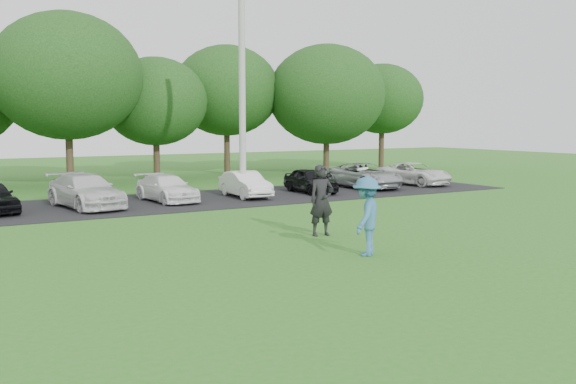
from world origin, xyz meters
The scene contains 7 objects.
ground centered at (0.00, 0.00, 0.00)m, with size 100.00×100.00×0.00m, color #2B681D.
parking_lot centered at (0.00, 13.00, 0.01)m, with size 32.00×6.50×0.03m, color black.
utility_pole centered at (3.18, 12.62, 4.72)m, with size 0.28×0.28×9.44m, color #A8A9A4.
frisbee_player centered at (0.49, 0.61, 0.96)m, with size 1.41×1.32×2.15m.
camera_bystander centered at (1.06, 3.42, 1.01)m, with size 0.79×0.57×2.02m.
parked_cars centered at (1.14, 12.99, 0.61)m, with size 28.63×4.89×1.25m.
tree_row centered at (1.51, 22.76, 4.91)m, with size 42.39×9.85×8.64m.
Camera 1 is at (-8.94, -11.60, 3.22)m, focal length 40.00 mm.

